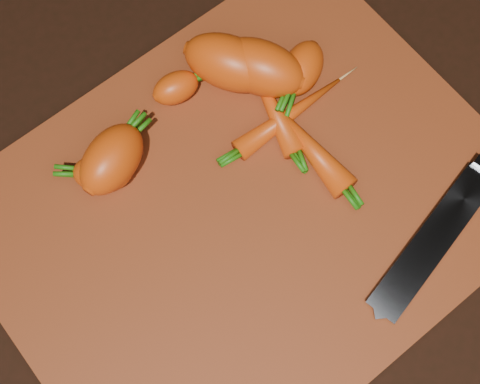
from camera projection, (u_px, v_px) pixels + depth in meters
ground at (246, 211)px, 0.67m from camera, size 2.00×2.00×0.01m
cutting_board at (246, 207)px, 0.66m from camera, size 0.50×0.40×0.01m
carrot_0 at (112, 159)px, 0.64m from camera, size 0.09×0.07×0.05m
carrot_1 at (102, 173)px, 0.65m from camera, size 0.07×0.07×0.04m
carrot_2 at (229, 63)px, 0.68m from camera, size 0.10×0.11×0.06m
carrot_3 at (260, 67)px, 0.68m from camera, size 0.10×0.11×0.06m
carrot_4 at (302, 68)px, 0.68m from camera, size 0.08×0.06×0.04m
carrot_5 at (176, 88)px, 0.68m from camera, size 0.05×0.04×0.03m
carrot_6 at (257, 57)px, 0.69m from camera, size 0.06×0.07×0.03m
carrot_7 at (271, 104)px, 0.68m from camera, size 0.05×0.12×0.02m
carrot_8 at (290, 115)px, 0.68m from camera, size 0.13×0.03×0.02m
carrot_9 at (309, 146)px, 0.66m from camera, size 0.03×0.11×0.03m
knife at (444, 226)px, 0.64m from camera, size 0.29×0.09×0.02m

